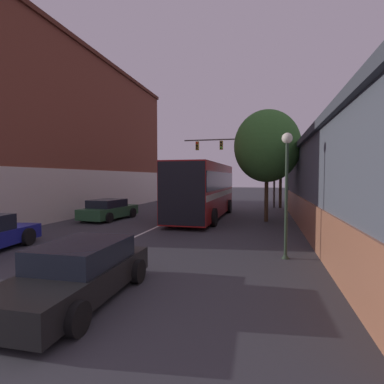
{
  "coord_description": "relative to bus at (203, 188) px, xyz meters",
  "views": [
    {
      "loc": [
        5.69,
        -1.42,
        2.67
      ],
      "look_at": [
        1.51,
        15.48,
        1.82
      ],
      "focal_mm": 28.0,
      "sensor_mm": 36.0,
      "label": 1
    }
  ],
  "objects": [
    {
      "name": "building_left_brick",
      "position": [
        -11.8,
        1.94,
        4.06
      ],
      "size": [
        7.53,
        23.24,
        11.86
      ],
      "color": "brown",
      "rests_on": "ground_plane"
    },
    {
      "name": "hatchback_foreground",
      "position": [
        0.02,
        -13.57,
        -1.39
      ],
      "size": [
        2.02,
        4.23,
        1.22
      ],
      "rotation": [
        0.0,
        0.0,
        1.59
      ],
      "color": "black",
      "rests_on": "ground_plane"
    },
    {
      "name": "street_tree_far",
      "position": [
        5.23,
        8.14,
        2.46
      ],
      "size": [
        3.04,
        2.74,
        6.13
      ],
      "color": "#3D2D1E",
      "rests_on": "ground_plane"
    },
    {
      "name": "lane_center_line",
      "position": [
        -1.71,
        -2.8,
        -1.98
      ],
      "size": [
        0.14,
        41.98,
        0.01
      ],
      "color": "silver",
      "rests_on": "ground_plane"
    },
    {
      "name": "bus",
      "position": [
        0.0,
        0.0,
        0.0
      ],
      "size": [
        2.93,
        10.34,
        3.53
      ],
      "rotation": [
        0.0,
        0.0,
        1.56
      ],
      "color": "maroon",
      "rests_on": "ground_plane"
    },
    {
      "name": "street_lamp",
      "position": [
        4.63,
        -9.05,
        0.58
      ],
      "size": [
        0.35,
        0.35,
        4.11
      ],
      "color": "#233323",
      "rests_on": "ground_plane"
    },
    {
      "name": "traffic_signal_gantry",
      "position": [
        1.93,
        8.17,
        2.83
      ],
      "size": [
        8.31,
        0.36,
        6.44
      ],
      "color": "#514C47",
      "rests_on": "ground_plane"
    },
    {
      "name": "parked_car_left_mid",
      "position": [
        -5.69,
        -2.14,
        -1.36
      ],
      "size": [
        2.35,
        4.41,
        1.28
      ],
      "rotation": [
        0.0,
        0.0,
        1.47
      ],
      "color": "#285633",
      "rests_on": "ground_plane"
    },
    {
      "name": "street_tree_near",
      "position": [
        4.02,
        -0.6,
        2.56
      ],
      "size": [
        3.94,
        3.54,
        6.72
      ],
      "color": "#4C3823",
      "rests_on": "ground_plane"
    }
  ]
}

